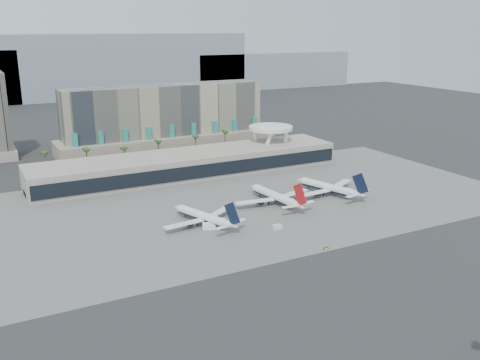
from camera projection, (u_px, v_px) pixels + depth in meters
name	position (u px, v px, depth m)	size (l,w,h in m)	color
ground	(302.00, 244.00, 199.47)	(900.00, 900.00, 0.00)	#232326
apron_pad	(235.00, 202.00, 246.30)	(260.00, 130.00, 0.06)	#5B5B59
mountain_ridge	(90.00, 70.00, 603.81)	(680.00, 60.00, 70.00)	gray
hotel	(165.00, 124.00, 347.78)	(140.00, 30.00, 42.00)	tan
terminal	(189.00, 163.00, 291.20)	(170.00, 32.50, 14.50)	#B9B0A2
saucer_structure	(271.00, 130.00, 317.59)	(26.00, 26.00, 21.89)	white
palm_row	(178.00, 142.00, 323.15)	(157.80, 2.80, 13.10)	brown
airliner_left	(204.00, 216.00, 218.21)	(35.91, 37.12, 13.34)	white
airliner_centre	(275.00, 196.00, 243.18)	(40.14, 41.48, 14.33)	white
airliner_right	(329.00, 187.00, 256.49)	(39.03, 40.42, 14.37)	white
service_vehicle_a	(209.00, 226.00, 213.47)	(5.15, 2.52, 2.52)	white
service_vehicle_b	(277.00, 227.00, 213.48)	(3.62, 2.07, 1.86)	silver
taxiway_sign	(326.00, 248.00, 194.22)	(1.99, 0.38, 0.90)	black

